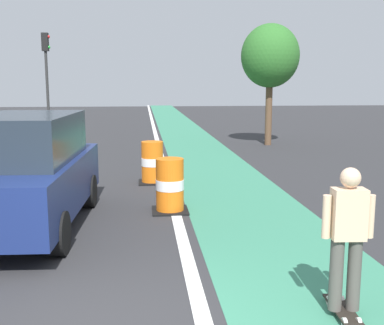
{
  "coord_description": "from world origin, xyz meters",
  "views": [
    {
      "loc": [
        0.28,
        -4.52,
        2.57
      ],
      "look_at": [
        1.19,
        4.22,
        1.1
      ],
      "focal_mm": 44.24,
      "sensor_mm": 36.0,
      "label": 1
    }
  ],
  "objects_px": {
    "traffic_barrel_front": "(170,186)",
    "street_tree_sidewalk": "(270,57)",
    "parked_suv_nearest": "(27,171)",
    "pedestrian_crossing": "(27,132)",
    "skateboarder_on_lane": "(347,238)",
    "traffic_light_corner": "(46,65)",
    "traffic_barrel_mid": "(152,163)"
  },
  "relations": [
    {
      "from": "traffic_barrel_front",
      "to": "street_tree_sidewalk",
      "type": "distance_m",
      "value": 11.65
    },
    {
      "from": "traffic_light_corner",
      "to": "skateboarder_on_lane",
      "type": "bearing_deg",
      "value": -70.99
    },
    {
      "from": "parked_suv_nearest",
      "to": "traffic_light_corner",
      "type": "xyz_separation_m",
      "value": [
        -2.81,
        16.77,
        2.47
      ]
    },
    {
      "from": "parked_suv_nearest",
      "to": "street_tree_sidewalk",
      "type": "distance_m",
      "value": 13.47
    },
    {
      "from": "parked_suv_nearest",
      "to": "traffic_light_corner",
      "type": "distance_m",
      "value": 17.18
    },
    {
      "from": "skateboarder_on_lane",
      "to": "street_tree_sidewalk",
      "type": "bearing_deg",
      "value": 78.27
    },
    {
      "from": "parked_suv_nearest",
      "to": "traffic_barrel_mid",
      "type": "relative_size",
      "value": 4.3
    },
    {
      "from": "parked_suv_nearest",
      "to": "traffic_light_corner",
      "type": "height_order",
      "value": "traffic_light_corner"
    },
    {
      "from": "skateboarder_on_lane",
      "to": "traffic_barrel_front",
      "type": "distance_m",
      "value": 4.89
    },
    {
      "from": "traffic_barrel_mid",
      "to": "street_tree_sidewalk",
      "type": "distance_m",
      "value": 9.41
    },
    {
      "from": "parked_suv_nearest",
      "to": "pedestrian_crossing",
      "type": "height_order",
      "value": "parked_suv_nearest"
    },
    {
      "from": "traffic_light_corner",
      "to": "traffic_barrel_front",
      "type": "bearing_deg",
      "value": -71.32
    },
    {
      "from": "skateboarder_on_lane",
      "to": "traffic_barrel_front",
      "type": "relative_size",
      "value": 1.55
    },
    {
      "from": "parked_suv_nearest",
      "to": "traffic_barrel_mid",
      "type": "height_order",
      "value": "parked_suv_nearest"
    },
    {
      "from": "parked_suv_nearest",
      "to": "traffic_light_corner",
      "type": "bearing_deg",
      "value": 99.51
    },
    {
      "from": "traffic_light_corner",
      "to": "street_tree_sidewalk",
      "type": "height_order",
      "value": "traffic_light_corner"
    },
    {
      "from": "skateboarder_on_lane",
      "to": "street_tree_sidewalk",
      "type": "distance_m",
      "value": 15.3
    },
    {
      "from": "skateboarder_on_lane",
      "to": "traffic_barrel_mid",
      "type": "relative_size",
      "value": 1.55
    },
    {
      "from": "traffic_barrel_front",
      "to": "traffic_barrel_mid",
      "type": "height_order",
      "value": "same"
    },
    {
      "from": "parked_suv_nearest",
      "to": "traffic_barrel_front",
      "type": "xyz_separation_m",
      "value": [
        2.58,
        0.84,
        -0.5
      ]
    },
    {
      "from": "traffic_light_corner",
      "to": "pedestrian_crossing",
      "type": "bearing_deg",
      "value": -84.56
    },
    {
      "from": "traffic_light_corner",
      "to": "street_tree_sidewalk",
      "type": "relative_size",
      "value": 1.02
    },
    {
      "from": "skateboarder_on_lane",
      "to": "pedestrian_crossing",
      "type": "distance_m",
      "value": 14.03
    },
    {
      "from": "traffic_barrel_mid",
      "to": "traffic_light_corner",
      "type": "height_order",
      "value": "traffic_light_corner"
    },
    {
      "from": "skateboarder_on_lane",
      "to": "parked_suv_nearest",
      "type": "bearing_deg",
      "value": 138.71
    },
    {
      "from": "traffic_barrel_front",
      "to": "traffic_light_corner",
      "type": "bearing_deg",
      "value": 108.68
    },
    {
      "from": "parked_suv_nearest",
      "to": "street_tree_sidewalk",
      "type": "height_order",
      "value": "street_tree_sidewalk"
    },
    {
      "from": "traffic_barrel_front",
      "to": "traffic_light_corner",
      "type": "xyz_separation_m",
      "value": [
        -5.39,
        15.93,
        2.97
      ]
    },
    {
      "from": "traffic_light_corner",
      "to": "pedestrian_crossing",
      "type": "relative_size",
      "value": 3.17
    },
    {
      "from": "traffic_barrel_mid",
      "to": "traffic_light_corner",
      "type": "relative_size",
      "value": 0.21
    },
    {
      "from": "skateboarder_on_lane",
      "to": "traffic_light_corner",
      "type": "relative_size",
      "value": 0.33
    },
    {
      "from": "pedestrian_crossing",
      "to": "street_tree_sidewalk",
      "type": "height_order",
      "value": "street_tree_sidewalk"
    }
  ]
}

